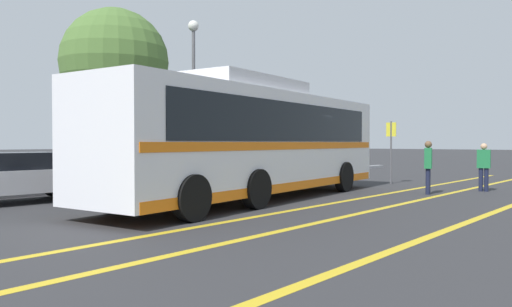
{
  "coord_description": "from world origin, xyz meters",
  "views": [
    {
      "loc": [
        -12.4,
        -9.57,
        1.66
      ],
      "look_at": [
        -1.37,
        -0.2,
        1.34
      ],
      "focal_mm": 35.0,
      "sensor_mm": 36.0,
      "label": 1
    }
  ],
  "objects_px": {
    "bus_stop_sign": "(391,144)",
    "street_lamp": "(194,72)",
    "transit_bus": "(256,139)",
    "tree_0": "(115,63)",
    "pedestrian_0": "(484,164)",
    "parked_car_1": "(13,177)",
    "pedestrian_1": "(428,164)"
  },
  "relations": [
    {
      "from": "transit_bus",
      "to": "pedestrian_1",
      "type": "distance_m",
      "value": 5.77
    },
    {
      "from": "pedestrian_0",
      "to": "tree_0",
      "type": "xyz_separation_m",
      "value": [
        -6.08,
        12.47,
        3.98
      ]
    },
    {
      "from": "bus_stop_sign",
      "to": "street_lamp",
      "type": "xyz_separation_m",
      "value": [
        -4.32,
        6.91,
        3.08
      ]
    },
    {
      "from": "pedestrian_1",
      "to": "tree_0",
      "type": "relative_size",
      "value": 0.24
    },
    {
      "from": "street_lamp",
      "to": "tree_0",
      "type": "bearing_deg",
      "value": 145.96
    },
    {
      "from": "parked_car_1",
      "to": "bus_stop_sign",
      "type": "bearing_deg",
      "value": -108.09
    },
    {
      "from": "pedestrian_1",
      "to": "parked_car_1",
      "type": "bearing_deg",
      "value": 122.85
    },
    {
      "from": "pedestrian_0",
      "to": "street_lamp",
      "type": "xyz_separation_m",
      "value": [
        -3.43,
        10.68,
        3.74
      ]
    },
    {
      "from": "transit_bus",
      "to": "pedestrian_0",
      "type": "bearing_deg",
      "value": 51.07
    },
    {
      "from": "parked_car_1",
      "to": "street_lamp",
      "type": "xyz_separation_m",
      "value": [
        8.33,
        1.81,
        3.95
      ]
    },
    {
      "from": "transit_bus",
      "to": "pedestrian_0",
      "type": "xyz_separation_m",
      "value": [
        6.82,
        -4.34,
        -0.84
      ]
    },
    {
      "from": "pedestrian_0",
      "to": "pedestrian_1",
      "type": "distance_m",
      "value": 2.39
    },
    {
      "from": "pedestrian_0",
      "to": "bus_stop_sign",
      "type": "xyz_separation_m",
      "value": [
        0.89,
        3.77,
        0.66
      ]
    },
    {
      "from": "parked_car_1",
      "to": "tree_0",
      "type": "relative_size",
      "value": 0.7
    },
    {
      "from": "bus_stop_sign",
      "to": "transit_bus",
      "type": "bearing_deg",
      "value": -100.68
    },
    {
      "from": "transit_bus",
      "to": "bus_stop_sign",
      "type": "bearing_deg",
      "value": 79.32
    },
    {
      "from": "pedestrian_1",
      "to": "tree_0",
      "type": "distance_m",
      "value": 12.68
    },
    {
      "from": "pedestrian_0",
      "to": "parked_car_1",
      "type": "bearing_deg",
      "value": 40.84
    },
    {
      "from": "pedestrian_1",
      "to": "street_lamp",
      "type": "bearing_deg",
      "value": 79.52
    },
    {
      "from": "transit_bus",
      "to": "bus_stop_sign",
      "type": "distance_m",
      "value": 7.73
    },
    {
      "from": "transit_bus",
      "to": "tree_0",
      "type": "height_order",
      "value": "tree_0"
    },
    {
      "from": "pedestrian_1",
      "to": "street_lamp",
      "type": "relative_size",
      "value": 0.25
    },
    {
      "from": "bus_stop_sign",
      "to": "pedestrian_1",
      "type": "bearing_deg",
      "value": -54.76
    },
    {
      "from": "bus_stop_sign",
      "to": "street_lamp",
      "type": "height_order",
      "value": "street_lamp"
    },
    {
      "from": "transit_bus",
      "to": "street_lamp",
      "type": "height_order",
      "value": "street_lamp"
    },
    {
      "from": "pedestrian_0",
      "to": "tree_0",
      "type": "distance_m",
      "value": 14.44
    },
    {
      "from": "pedestrian_0",
      "to": "pedestrian_1",
      "type": "height_order",
      "value": "pedestrian_1"
    },
    {
      "from": "parked_car_1",
      "to": "transit_bus",
      "type": "bearing_deg",
      "value": -128.64
    },
    {
      "from": "tree_0",
      "to": "transit_bus",
      "type": "bearing_deg",
      "value": -95.15
    },
    {
      "from": "street_lamp",
      "to": "tree_0",
      "type": "height_order",
      "value": "tree_0"
    },
    {
      "from": "transit_bus",
      "to": "tree_0",
      "type": "distance_m",
      "value": 8.75
    },
    {
      "from": "transit_bus",
      "to": "parked_car_1",
      "type": "xyz_separation_m",
      "value": [
        -4.94,
        4.53,
        -1.05
      ]
    }
  ]
}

